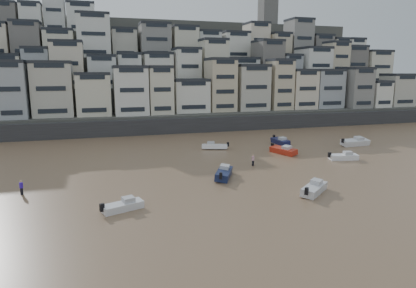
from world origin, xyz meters
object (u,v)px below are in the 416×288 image
object	(u,v)px
boat_a	(314,187)
boat_g	(355,141)
person_pink	(253,160)
boat_j	(123,205)
boat_i	(280,140)
person_blue	(21,188)
boat_c	(224,172)
boat_e	(283,149)
boat_d	(344,156)
boat_h	(215,145)

from	to	relation	value
boat_a	boat_g	bearing A→B (deg)	4.78
person_pink	boat_j	bearing A→B (deg)	-146.77
boat_i	person_blue	xyz separation A→B (m)	(-43.49, -19.23, 0.10)
boat_i	boat_c	bearing A→B (deg)	-44.85
boat_c	boat_e	world-z (taller)	boat_c
boat_d	boat_a	bearing A→B (deg)	-125.52
boat_j	person_blue	bearing A→B (deg)	121.87
boat_h	person_blue	xyz separation A→B (m)	(-29.52, -18.39, 0.16)
boat_c	boat_j	world-z (taller)	boat_c
boat_g	boat_e	xyz separation A→B (m)	(-16.85, -2.50, -0.08)
boat_g	person_pink	world-z (taller)	person_pink
boat_i	boat_j	distance (m)	42.78
boat_e	boat_a	size ratio (longest dim) A/B	1.03
boat_j	person_blue	size ratio (longest dim) A/B	2.68
boat_h	person_pink	size ratio (longest dim) A/B	2.98
person_blue	boat_h	bearing A→B (deg)	31.92
boat_a	person_pink	xyz separation A→B (m)	(-1.63, 14.18, 0.11)
boat_i	boat_e	bearing A→B (deg)	-25.26
boat_a	person_blue	distance (m)	34.25
boat_i	boat_d	size ratio (longest dim) A/B	1.12
boat_d	boat_e	bearing A→B (deg)	147.11
boat_a	person_pink	distance (m)	14.28
boat_d	person_pink	xyz separation A→B (m)	(-15.71, 0.68, 0.18)
boat_h	boat_e	bearing A→B (deg)	164.50
boat_h	person_pink	xyz separation A→B (m)	(1.80, -13.56, 0.16)
boat_a	person_blue	world-z (taller)	person_blue
boat_c	person_blue	bearing A→B (deg)	117.10
boat_c	boat_j	bearing A→B (deg)	148.41
boat_g	boat_h	bearing A→B (deg)	166.04
boat_g	boat_d	bearing A→B (deg)	-139.49
boat_e	boat_a	world-z (taller)	boat_e
boat_c	boat_e	xyz separation A→B (m)	(14.88, 11.12, -0.02)
boat_i	boat_g	size ratio (longest dim) A/B	0.90
boat_h	boat_a	size ratio (longest dim) A/B	0.93
boat_e	boat_j	xyz separation A→B (m)	(-28.86, -19.56, -0.14)
boat_d	boat_e	size ratio (longest dim) A/B	0.89
boat_j	boat_i	bearing A→B (deg)	20.25
boat_c	boat_i	bearing A→B (deg)	-16.62
boat_d	boat_a	world-z (taller)	boat_a
person_blue	person_pink	size ratio (longest dim) A/B	1.00
person_blue	boat_g	bearing A→B (deg)	13.45
person_blue	person_pink	bearing A→B (deg)	8.78
boat_i	boat_e	xyz separation A→B (m)	(-3.70, -8.19, 0.00)
boat_i	person_blue	world-z (taller)	person_blue
boat_g	person_pink	distance (m)	26.77
boat_g	person_blue	world-z (taller)	person_blue
boat_e	person_blue	size ratio (longest dim) A/B	3.28
boat_d	person_blue	xyz separation A→B (m)	(-47.03, -4.16, 0.18)
person_blue	boat_c	bearing A→B (deg)	-0.18
boat_c	boat_a	distance (m)	12.27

